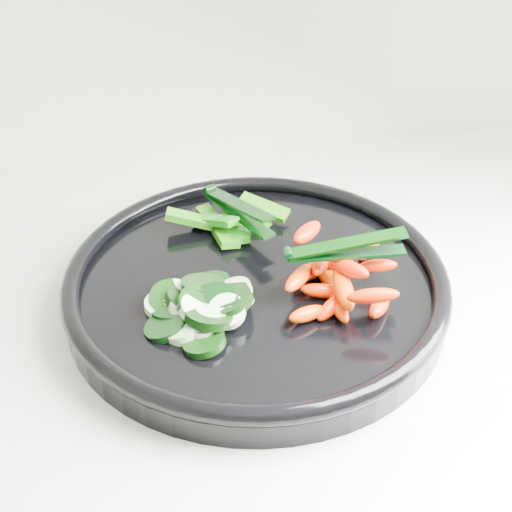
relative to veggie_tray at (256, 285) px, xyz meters
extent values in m
cube|color=silver|center=(0.27, 0.02, -0.04)|extent=(2.02, 0.62, 0.03)
cylinder|color=black|center=(0.00, 0.00, -0.01)|extent=(0.49, 0.49, 0.02)
torus|color=black|center=(0.00, 0.00, 0.01)|extent=(0.49, 0.49, 0.02)
cylinder|color=black|center=(-0.09, -0.05, 0.01)|extent=(0.05, 0.05, 0.02)
cylinder|color=beige|center=(-0.08, -0.06, 0.01)|extent=(0.04, 0.04, 0.02)
cylinder|color=black|center=(-0.07, -0.02, 0.01)|extent=(0.05, 0.06, 0.03)
cylinder|color=beige|center=(-0.07, -0.04, 0.01)|extent=(0.05, 0.05, 0.03)
cylinder|color=black|center=(-0.08, -0.02, 0.01)|extent=(0.05, 0.05, 0.03)
cylinder|color=#D2F4C3|center=(-0.08, -0.02, 0.01)|extent=(0.05, 0.05, 0.02)
cylinder|color=black|center=(-0.06, -0.08, 0.01)|extent=(0.05, 0.05, 0.02)
cylinder|color=beige|center=(-0.06, -0.07, 0.01)|extent=(0.04, 0.04, 0.02)
cylinder|color=black|center=(-0.05, -0.01, 0.01)|extent=(0.05, 0.05, 0.02)
cylinder|color=beige|center=(-0.05, -0.01, 0.01)|extent=(0.03, 0.03, 0.02)
cylinder|color=black|center=(-0.08, -0.03, 0.01)|extent=(0.07, 0.07, 0.02)
cylinder|color=#CBE9BA|center=(-0.09, -0.01, 0.01)|extent=(0.03, 0.03, 0.01)
cylinder|color=black|center=(-0.08, -0.03, 0.01)|extent=(0.05, 0.05, 0.01)
cylinder|color=beige|center=(-0.09, -0.03, 0.01)|extent=(0.04, 0.04, 0.01)
cylinder|color=black|center=(-0.03, -0.04, 0.02)|extent=(0.06, 0.06, 0.03)
cylinder|color=#CBE9BB|center=(-0.03, -0.04, 0.02)|extent=(0.04, 0.05, 0.02)
cylinder|color=black|center=(-0.05, -0.02, 0.02)|extent=(0.06, 0.06, 0.02)
cylinder|color=beige|center=(-0.06, -0.02, 0.02)|extent=(0.04, 0.04, 0.01)
cylinder|color=black|center=(-0.06, -0.04, 0.02)|extent=(0.06, 0.06, 0.03)
cylinder|color=#D5F5C4|center=(-0.06, -0.05, 0.02)|extent=(0.05, 0.05, 0.03)
cylinder|color=black|center=(-0.05, -0.05, 0.02)|extent=(0.05, 0.05, 0.03)
cylinder|color=#E5F9C7|center=(-0.04, -0.06, 0.02)|extent=(0.04, 0.04, 0.03)
cylinder|color=black|center=(-0.03, -0.04, 0.02)|extent=(0.06, 0.06, 0.02)
cylinder|color=beige|center=(-0.03, -0.03, 0.02)|extent=(0.04, 0.04, 0.02)
cylinder|color=black|center=(-0.05, -0.06, 0.02)|extent=(0.06, 0.06, 0.02)
cylinder|color=#B1D0A6|center=(-0.05, -0.06, 0.02)|extent=(0.04, 0.04, 0.01)
ellipsoid|color=#EE2E00|center=(0.06, -0.06, 0.01)|extent=(0.04, 0.03, 0.02)
ellipsoid|color=red|center=(0.06, -0.04, 0.01)|extent=(0.05, 0.02, 0.02)
ellipsoid|color=#FF1200|center=(0.07, -0.06, 0.01)|extent=(0.02, 0.04, 0.01)
ellipsoid|color=#EC5800|center=(0.07, -0.01, 0.01)|extent=(0.02, 0.05, 0.03)
ellipsoid|color=#FF2D00|center=(0.10, -0.07, 0.01)|extent=(0.04, 0.05, 0.03)
ellipsoid|color=#F95500|center=(0.06, 0.00, 0.01)|extent=(0.05, 0.04, 0.02)
ellipsoid|color=#E54D00|center=(0.03, -0.07, 0.01)|extent=(0.04, 0.03, 0.02)
ellipsoid|color=#FA4400|center=(0.12, 0.02, 0.01)|extent=(0.05, 0.05, 0.02)
ellipsoid|color=#FF6700|center=(0.09, 0.01, 0.01)|extent=(0.03, 0.04, 0.02)
ellipsoid|color=#EA4000|center=(0.03, -0.03, 0.03)|extent=(0.04, 0.05, 0.02)
ellipsoid|color=#FF3900|center=(0.06, -0.02, 0.03)|extent=(0.03, 0.04, 0.02)
ellipsoid|color=#DD5600|center=(0.07, -0.05, 0.03)|extent=(0.02, 0.06, 0.02)
ellipsoid|color=red|center=(0.07, -0.01, 0.03)|extent=(0.05, 0.02, 0.02)
ellipsoid|color=#E23000|center=(0.11, -0.03, 0.03)|extent=(0.04, 0.02, 0.02)
ellipsoid|color=#E72E00|center=(0.06, 0.02, 0.04)|extent=(0.05, 0.05, 0.02)
ellipsoid|color=#F30C00|center=(0.08, -0.04, 0.04)|extent=(0.04, 0.04, 0.02)
ellipsoid|color=#F81700|center=(0.09, -0.09, 0.04)|extent=(0.05, 0.02, 0.02)
cube|color=#13740B|center=(0.00, 0.09, 0.01)|extent=(0.03, 0.06, 0.02)
cube|color=#0C6109|center=(0.01, 0.09, 0.01)|extent=(0.06, 0.02, 0.03)
cube|color=#166C0A|center=(0.02, 0.11, 0.01)|extent=(0.03, 0.05, 0.02)
cube|color=#1D6709|center=(-0.02, 0.08, 0.01)|extent=(0.03, 0.05, 0.02)
cube|color=#12690A|center=(0.00, 0.11, 0.01)|extent=(0.06, 0.04, 0.02)
cube|color=#176409|center=(-0.03, 0.12, 0.01)|extent=(0.03, 0.05, 0.01)
cube|color=#0F6C0A|center=(-0.03, 0.09, 0.02)|extent=(0.05, 0.05, 0.02)
cube|color=#136209|center=(-0.05, 0.10, 0.02)|extent=(0.05, 0.03, 0.02)
cube|color=#1F730B|center=(0.03, 0.11, 0.02)|extent=(0.06, 0.05, 0.02)
cylinder|color=black|center=(0.02, -0.03, 0.05)|extent=(0.01, 0.01, 0.01)
cube|color=black|center=(0.08, -0.03, 0.05)|extent=(0.11, 0.02, 0.00)
cube|color=black|center=(0.08, -0.03, 0.06)|extent=(0.11, 0.02, 0.02)
cylinder|color=black|center=(-0.03, 0.14, 0.03)|extent=(0.01, 0.01, 0.01)
cube|color=black|center=(0.00, 0.09, 0.02)|extent=(0.06, 0.11, 0.00)
cube|color=black|center=(0.00, 0.09, 0.04)|extent=(0.06, 0.11, 0.02)
camera|label=1|loc=(-0.10, -0.54, 0.43)|focal=50.00mm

